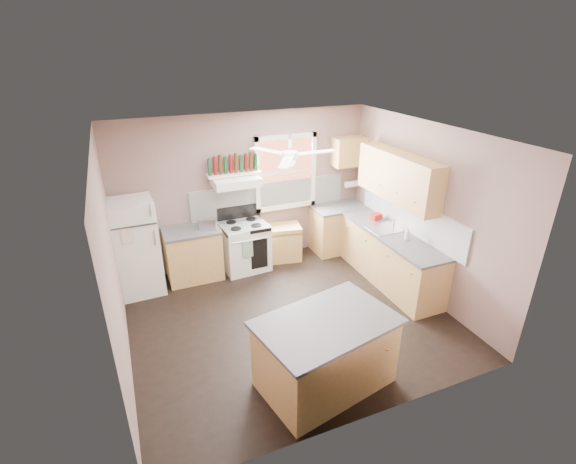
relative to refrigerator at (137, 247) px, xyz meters
name	(u,v)px	position (x,y,z in m)	size (l,w,h in m)	color
floor	(290,317)	(1.94, -1.62, -0.78)	(4.50, 4.50, 0.00)	black
ceiling	(290,135)	(1.94, -1.62, 1.92)	(4.50, 4.50, 0.00)	white
wall_back	(245,190)	(1.94, 0.41, 0.57)	(4.50, 0.05, 2.70)	#7C6059
wall_right	(425,211)	(4.21, -1.62, 0.57)	(0.05, 4.00, 2.70)	#7C6059
wall_left	(110,267)	(-0.34, -1.62, 0.57)	(0.05, 4.00, 2.70)	#7C6059
backsplash_back	(270,197)	(2.39, 0.37, 0.39)	(2.90, 0.03, 0.55)	white
backsplash_right	(409,215)	(4.17, -1.32, 0.39)	(0.03, 2.60, 0.55)	white
window_view	(285,172)	(2.69, 0.36, 0.82)	(1.00, 0.02, 1.20)	brown
window_frame	(286,173)	(2.69, 0.34, 0.82)	(1.16, 0.07, 1.36)	white
refrigerator	(137,247)	(0.00, 0.00, 0.00)	(0.66, 0.65, 1.57)	white
base_cabinet_left	(193,255)	(0.88, 0.08, -0.35)	(0.90, 0.60, 0.86)	#AA8547
counter_left	(191,231)	(0.88, 0.08, 0.10)	(0.92, 0.62, 0.04)	#4A4A4D
toaster	(208,224)	(1.16, 0.03, 0.21)	(0.28, 0.16, 0.18)	silver
stove	(245,246)	(1.78, 0.06, -0.35)	(0.78, 0.64, 0.86)	white
range_hood	(236,181)	(1.71, 0.13, 0.84)	(0.78, 0.50, 0.14)	white
bottle_shelf	(234,174)	(1.71, 0.25, 0.94)	(0.90, 0.26, 0.03)	white
cart	(282,243)	(2.52, 0.13, -0.45)	(0.67, 0.45, 0.67)	#AA8547
base_cabinet_corner	(339,229)	(3.69, 0.08, -0.35)	(1.00, 0.60, 0.86)	#AA8547
base_cabinet_right	(390,259)	(3.89, -1.32, -0.35)	(0.60, 2.20, 0.86)	#AA8547
counter_corner	(340,207)	(3.69, 0.08, 0.10)	(1.02, 0.62, 0.04)	#4A4A4D
counter_right	(392,234)	(3.88, -1.32, 0.10)	(0.62, 2.22, 0.04)	#4A4A4D
sink	(385,229)	(3.88, -1.12, 0.11)	(0.55, 0.45, 0.03)	silver
faucet	(394,223)	(4.04, -1.12, 0.19)	(0.03, 0.03, 0.14)	silver
upper_cabinet_right	(398,177)	(4.02, -1.12, 1.00)	(0.33, 1.80, 0.76)	#AA8547
upper_cabinet_corner	(349,152)	(3.89, 0.21, 1.12)	(0.60, 0.33, 0.52)	#AA8547
paper_towel	(351,184)	(4.01, 0.24, 0.47)	(0.12, 0.12, 0.26)	white
island	(325,354)	(1.81, -2.98, -0.35)	(1.46, 0.93, 0.86)	#AA8547
island_top	(327,323)	(1.81, -2.98, 0.10)	(1.55, 1.01, 0.04)	#4A4A4D
ceiling_fan_hub	(290,155)	(1.94, -1.62, 1.67)	(0.20, 0.20, 0.08)	white
soap_bottle	(407,234)	(3.94, -1.60, 0.22)	(0.08, 0.08, 0.21)	silver
red_caddy	(376,217)	(3.96, -0.72, 0.17)	(0.18, 0.12, 0.10)	#B4150F
wine_bottles	(233,164)	(1.71, 0.25, 1.09)	(0.86, 0.06, 0.31)	#143819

